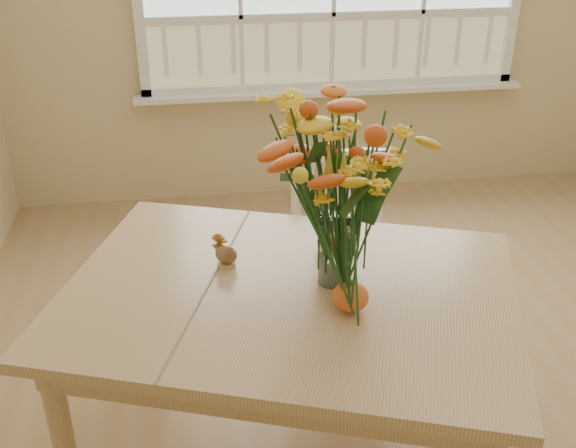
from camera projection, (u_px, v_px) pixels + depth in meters
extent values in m
cube|color=#A68250|center=(443.00, 432.00, 2.59)|extent=(4.00, 4.50, 0.01)
cube|color=white|center=(332.00, 91.00, 4.17)|extent=(2.42, 0.12, 0.03)
cube|color=tan|center=(289.00, 294.00, 2.12)|extent=(1.66, 1.41, 0.04)
cube|color=tan|center=(289.00, 312.00, 2.15)|extent=(1.50, 1.26, 0.10)
cylinder|color=tan|center=(162.00, 299.00, 2.75)|extent=(0.07, 0.07, 0.71)
cylinder|color=tan|center=(468.00, 334.00, 2.55)|extent=(0.07, 0.07, 0.71)
cube|color=white|center=(343.00, 272.00, 2.82)|extent=(0.41, 0.39, 0.05)
cube|color=white|center=(337.00, 206.00, 2.85)|extent=(0.41, 0.04, 0.46)
cylinder|color=white|center=(312.00, 339.00, 2.78)|extent=(0.03, 0.03, 0.40)
cylinder|color=white|center=(300.00, 299.00, 3.03)|extent=(0.03, 0.03, 0.40)
cylinder|color=white|center=(386.00, 332.00, 2.82)|extent=(0.03, 0.03, 0.40)
cylinder|color=white|center=(368.00, 293.00, 3.07)|extent=(0.03, 0.03, 0.40)
cylinder|color=white|center=(334.00, 250.00, 2.10)|extent=(0.10, 0.10, 0.23)
ellipsoid|color=#D75119|center=(350.00, 298.00, 1.99)|extent=(0.11, 0.11, 0.09)
cylinder|color=#CCB78C|center=(227.00, 263.00, 2.23)|extent=(0.06, 0.06, 0.01)
ellipsoid|color=brown|center=(226.00, 254.00, 2.22)|extent=(0.10, 0.09, 0.06)
ellipsoid|color=#38160F|center=(328.00, 243.00, 2.29)|extent=(0.08, 0.08, 0.07)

